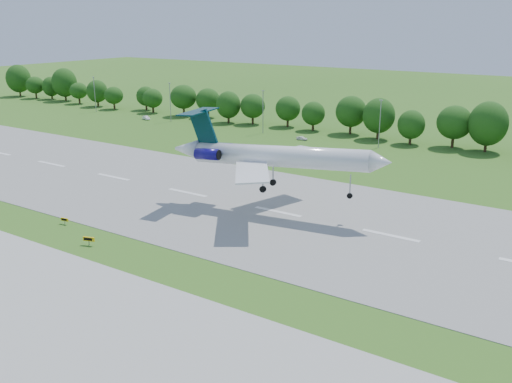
# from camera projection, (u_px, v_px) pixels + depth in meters

# --- Properties ---
(ground) EXTENTS (600.00, 600.00, 0.00)m
(ground) POSITION_uv_depth(u_px,v_px,m) (82.00, 233.00, 87.49)
(ground) COLOR #31621A
(ground) RESTS_ON ground
(runway) EXTENTS (400.00, 45.00, 0.08)m
(runway) POSITION_uv_depth(u_px,v_px,m) (188.00, 193.00, 107.39)
(runway) COLOR gray
(runway) RESTS_ON ground
(tree_line) EXTENTS (288.40, 8.40, 10.40)m
(tree_line) POSITION_uv_depth(u_px,v_px,m) (343.00, 113.00, 158.97)
(tree_line) COLOR #382314
(tree_line) RESTS_ON ground
(light_poles) EXTENTS (175.90, 0.25, 12.19)m
(light_poles) POSITION_uv_depth(u_px,v_px,m) (318.00, 117.00, 152.29)
(light_poles) COLOR gray
(light_poles) RESTS_ON ground
(airliner) EXTENTS (38.48, 27.70, 12.85)m
(airliner) POSITION_uv_depth(u_px,v_px,m) (269.00, 155.00, 94.59)
(airliner) COLOR white
(airliner) RESTS_ON ground
(taxi_sign_centre) EXTENTS (1.48, 0.36, 1.04)m
(taxi_sign_centre) POSITION_uv_depth(u_px,v_px,m) (65.00, 220.00, 90.95)
(taxi_sign_centre) COLOR gray
(taxi_sign_centre) RESTS_ON ground
(taxi_sign_right) EXTENTS (1.81, 0.75, 1.29)m
(taxi_sign_right) POSITION_uv_depth(u_px,v_px,m) (89.00, 239.00, 82.40)
(taxi_sign_right) COLOR gray
(taxi_sign_right) RESTS_ON ground
(service_vehicle_a) EXTENTS (3.84, 2.53, 1.20)m
(service_vehicle_a) POSITION_uv_depth(u_px,v_px,m) (146.00, 118.00, 184.97)
(service_vehicle_a) COLOR silver
(service_vehicle_a) RESTS_ON ground
(service_vehicle_b) EXTENTS (3.13, 1.27, 1.06)m
(service_vehicle_b) POSITION_uv_depth(u_px,v_px,m) (302.00, 138.00, 153.95)
(service_vehicle_b) COLOR white
(service_vehicle_b) RESTS_ON ground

